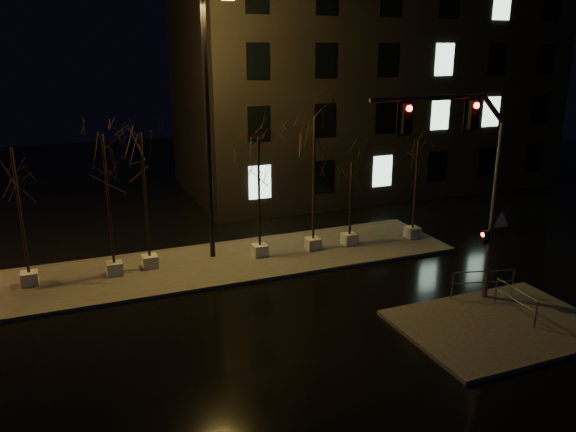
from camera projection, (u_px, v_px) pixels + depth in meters
name	position (u px, v px, depth m)	size (l,w,h in m)	color
ground	(266.00, 321.00, 20.21)	(90.00, 90.00, 0.00)	black
median	(221.00, 263.00, 25.51)	(22.00, 5.00, 0.15)	#42403B
sidewalk_corner	(500.00, 325.00, 19.79)	(7.00, 5.00, 0.15)	#42403B
building	(365.00, 78.00, 39.09)	(25.00, 12.00, 15.00)	black
tree_0	(16.00, 180.00, 21.75)	(1.80, 1.80, 5.80)	silver
tree_1	(105.00, 167.00, 22.71)	(1.80, 1.80, 6.18)	silver
tree_2	(143.00, 164.00, 23.51)	(1.80, 1.80, 6.11)	silver
tree_3	(259.00, 165.00, 24.97)	(1.80, 1.80, 5.70)	silver
tree_4	(314.00, 148.00, 25.68)	(1.80, 1.80, 6.50)	silver
tree_5	(351.00, 181.00, 26.82)	(1.80, 1.80, 4.23)	silver
tree_6	(417.00, 163.00, 27.64)	(1.80, 1.80, 5.12)	silver
traffic_signal_mast	(470.00, 171.00, 19.99)	(6.37, 0.27, 7.78)	#585B60
streetlight_main	(207.00, 112.00, 24.26)	(2.89, 0.71, 11.55)	black
guard_rail_a	(483.00, 280.00, 21.65)	(2.47, 0.66, 1.10)	#585B60
guard_rail_b	(515.00, 298.00, 20.22)	(0.20, 2.16, 1.02)	#585B60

